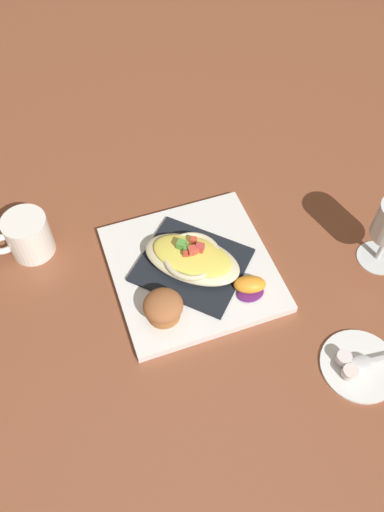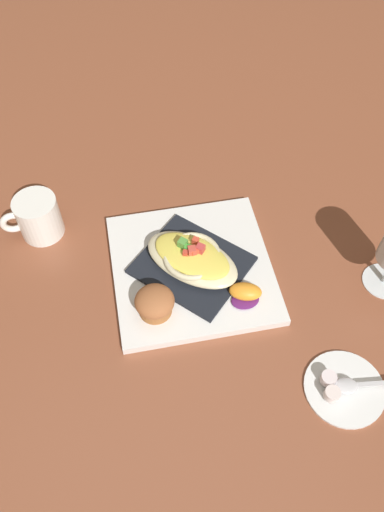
% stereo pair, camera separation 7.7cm
% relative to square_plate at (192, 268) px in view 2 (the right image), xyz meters
% --- Properties ---
extents(ground_plane, '(2.60, 2.60, 0.00)m').
position_rel_square_plate_xyz_m(ground_plane, '(0.00, 0.00, -0.01)').
color(ground_plane, brown).
extents(square_plate, '(0.30, 0.30, 0.02)m').
position_rel_square_plate_xyz_m(square_plate, '(0.00, 0.00, 0.00)').
color(square_plate, white).
rests_on(square_plate, ground_plane).
extents(folded_napkin, '(0.24, 0.23, 0.01)m').
position_rel_square_plate_xyz_m(folded_napkin, '(0.00, 0.00, 0.01)').
color(folded_napkin, black).
rests_on(folded_napkin, square_plate).
extents(gratin_dish, '(0.19, 0.19, 0.05)m').
position_rel_square_plate_xyz_m(gratin_dish, '(-0.00, 0.00, 0.03)').
color(gratin_dish, beige).
rests_on(gratin_dish, folded_napkin).
extents(muffin, '(0.07, 0.07, 0.05)m').
position_rel_square_plate_xyz_m(muffin, '(0.07, -0.08, 0.03)').
color(muffin, '#A46231').
rests_on(muffin, square_plate).
extents(orange_garnish, '(0.05, 0.06, 0.02)m').
position_rel_square_plate_xyz_m(orange_garnish, '(0.08, 0.07, 0.02)').
color(orange_garnish, '#5A1D61').
rests_on(orange_garnish, square_plate).
extents(coffee_mug, '(0.08, 0.11, 0.08)m').
position_rel_square_plate_xyz_m(coffee_mug, '(-0.17, -0.25, 0.03)').
color(coffee_mug, white).
rests_on(coffee_mug, ground_plane).
extents(creamer_saucer, '(0.12, 0.12, 0.01)m').
position_rel_square_plate_xyz_m(creamer_saucer, '(0.28, 0.17, -0.00)').
color(creamer_saucer, white).
rests_on(creamer_saucer, ground_plane).
extents(spoon, '(0.04, 0.10, 0.01)m').
position_rel_square_plate_xyz_m(spoon, '(0.28, 0.17, 0.01)').
color(spoon, silver).
rests_on(spoon, creamer_saucer).
extents(creamer_cup_0, '(0.02, 0.02, 0.02)m').
position_rel_square_plate_xyz_m(creamer_cup_0, '(0.26, 0.14, 0.01)').
color(creamer_cup_0, white).
rests_on(creamer_cup_0, creamer_saucer).
extents(creamer_cup_1, '(0.02, 0.02, 0.02)m').
position_rel_square_plate_xyz_m(creamer_cup_1, '(0.28, 0.14, 0.01)').
color(creamer_cup_1, white).
rests_on(creamer_cup_1, creamer_saucer).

